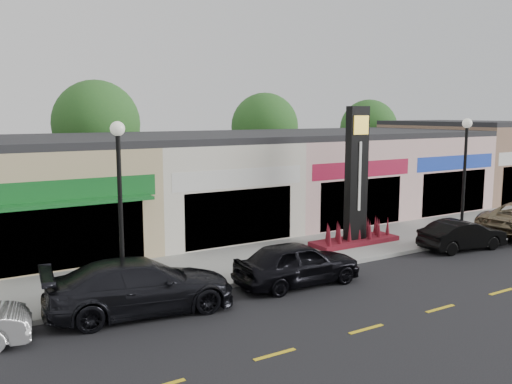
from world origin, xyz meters
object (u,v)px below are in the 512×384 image
lamp_east_near (465,166)px  pylon_sign (356,196)px  car_black_sedan (297,263)px  car_dark_sedan (141,286)px  lamp_west_near (120,193)px  car_black_conv (463,235)px

lamp_east_near → pylon_sign: 5.42m
car_black_sedan → car_dark_sedan: bearing=89.2°
lamp_west_near → lamp_east_near: bearing=0.0°
car_black_sedan → lamp_east_near: bearing=-80.4°
lamp_west_near → car_dark_sedan: bearing=-79.0°
pylon_sign → car_black_conv: pylon_sign is taller
lamp_west_near → car_black_sedan: 6.43m
pylon_sign → lamp_west_near: bearing=-171.2°
lamp_west_near → car_black_conv: (14.59, -1.15, -2.83)m
car_dark_sedan → lamp_east_near: bearing=-78.8°
lamp_east_near → car_black_sedan: (-10.32, -1.34, -2.71)m
car_black_conv → lamp_west_near: bearing=92.6°
lamp_west_near → car_black_conv: bearing=-4.5°
pylon_sign → car_dark_sedan: size_ratio=1.08×
lamp_east_near → pylon_sign: (-5.00, 1.70, -1.20)m
lamp_east_near → car_black_conv: bearing=-140.7°
pylon_sign → car_black_sedan: (-5.32, -3.04, -1.51)m
lamp_east_near → car_black_sedan: lamp_east_near is taller
lamp_west_near → car_dark_sedan: lamp_west_near is taller
lamp_west_near → car_black_sedan: (5.68, -1.34, -2.71)m
lamp_west_near → pylon_sign: 11.19m
lamp_west_near → car_black_sedan: bearing=-13.3°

